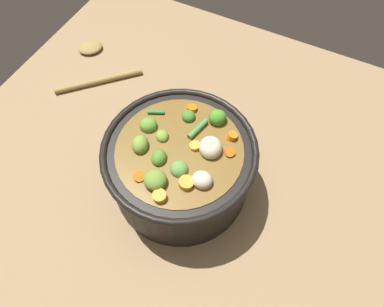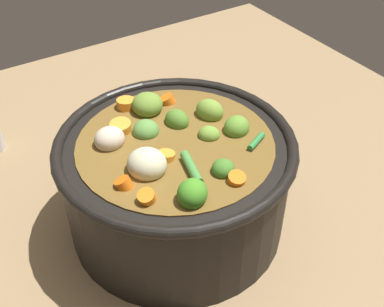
% 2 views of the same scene
% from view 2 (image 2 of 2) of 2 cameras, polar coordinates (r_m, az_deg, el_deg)
% --- Properties ---
extents(ground_plane, '(1.10, 1.10, 0.00)m').
position_cam_2_polar(ground_plane, '(0.69, -1.70, -7.81)').
color(ground_plane, '#8C704C').
extents(cooking_pot, '(0.30, 0.30, 0.16)m').
position_cam_2_polar(cooking_pot, '(0.64, -1.85, -3.16)').
color(cooking_pot, black).
rests_on(cooking_pot, ground_plane).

